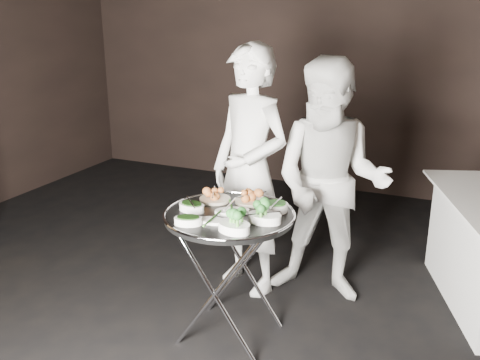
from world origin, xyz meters
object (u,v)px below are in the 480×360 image
at_px(serving_tray, 229,215).
at_px(waiter_right, 330,183).
at_px(tray_stand, 230,270).
at_px(waiter_left, 250,172).

xyz_separation_m(serving_tray, waiter_right, (0.39, 0.72, 0.03)).
relative_size(tray_stand, serving_tray, 1.03).
relative_size(tray_stand, waiter_right, 0.48).
bearing_deg(serving_tray, waiter_right, 61.17).
height_order(waiter_left, waiter_right, waiter_left).
distance_m(tray_stand, serving_tray, 0.35).
xyz_separation_m(tray_stand, waiter_right, (0.39, 0.72, 0.38)).
relative_size(tray_stand, waiter_left, 0.46).
height_order(tray_stand, waiter_right, waiter_right).
xyz_separation_m(tray_stand, serving_tray, (0.00, -0.00, 0.35)).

